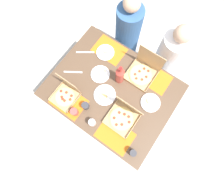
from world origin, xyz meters
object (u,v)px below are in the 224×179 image
object	(u,v)px
cup_clear_left	(75,112)
cup_dark	(92,123)
plate_near_right	(100,74)
plate_far_right	(105,52)
diner_left_seat	(127,35)
pizza_box_corner_left	(123,116)
plate_far_left	(150,102)
cup_clear_right	(86,106)
diner_right_seat	(166,59)
plate_near_left	(105,95)
pizza_box_center	(143,71)
cup_spare	(133,153)
soda_bottle	(120,75)
pizza_box_corner_right	(66,94)

from	to	relation	value
cup_clear_left	cup_dark	size ratio (longest dim) A/B	1.00
plate_near_right	plate_far_right	world-z (taller)	same
cup_dark	diner_left_seat	xyz separation A→B (m)	(-0.35, 1.20, -0.26)
pizza_box_corner_left	plate_far_left	bearing A→B (deg)	61.97
cup_clear_right	diner_right_seat	world-z (taller)	diner_right_seat
pizza_box_corner_left	plate_near_left	world-z (taller)	pizza_box_corner_left
pizza_box_center	plate_near_right	world-z (taller)	pizza_box_center
plate_far_right	cup_spare	bearing A→B (deg)	-40.85
plate_far_left	cup_spare	size ratio (longest dim) A/B	2.10
cup_clear_left	diner_left_seat	distance (m)	1.25
plate_far_right	cup_clear_right	distance (m)	0.67
plate_near_right	diner_left_seat	bearing A→B (deg)	97.60
soda_bottle	plate_far_left	bearing A→B (deg)	-3.83
cup_clear_left	diner_left_seat	world-z (taller)	diner_left_seat
plate_far_left	cup_spare	distance (m)	0.54
soda_bottle	cup_dark	distance (m)	0.56
pizza_box_corner_left	cup_spare	distance (m)	0.36
pizza_box_corner_right	cup_clear_left	bearing A→B (deg)	-26.45
cup_clear_right	diner_right_seat	bearing A→B (deg)	69.20
diner_left_seat	cup_clear_left	bearing A→B (deg)	-83.75
pizza_box_corner_right	diner_left_seat	world-z (taller)	diner_left_seat
plate_far_left	pizza_box_corner_left	bearing A→B (deg)	-118.03
diner_left_seat	soda_bottle	bearing A→B (deg)	-64.68
plate_far_left	diner_right_seat	world-z (taller)	diner_right_seat
pizza_box_corner_right	cup_dark	xyz separation A→B (m)	(0.41, -0.08, 0.00)
cup_dark	cup_spare	bearing A→B (deg)	-0.70
pizza_box_corner_right	diner_right_seat	xyz separation A→B (m)	(0.66, 1.12, -0.26)
pizza_box_corner_right	pizza_box_corner_left	bearing A→B (deg)	14.16
plate_near_right	cup_dark	xyz separation A→B (m)	(0.25, -0.48, 0.04)
plate_near_right	plate_near_left	world-z (taller)	same
pizza_box_corner_left	diner_left_seat	bearing A→B (deg)	120.50
diner_left_seat	diner_right_seat	size ratio (longest dim) A/B	1.02
diner_left_seat	cup_clear_right	bearing A→B (deg)	-80.39
pizza_box_center	diner_right_seat	distance (m)	0.53
pizza_box_corner_right	cup_dark	bearing A→B (deg)	-10.97
plate_near_right	plate_far_left	xyz separation A→B (m)	(0.62, 0.04, 0.00)
diner_right_seat	pizza_box_corner_right	bearing A→B (deg)	-120.65
pizza_box_center	plate_near_right	distance (m)	0.47
plate_far_left	cup_spare	bearing A→B (deg)	-77.49
plate_near_left	cup_clear_right	bearing A→B (deg)	-112.37
pizza_box_center	cup_spare	bearing A→B (deg)	-64.37
plate_far_left	diner_left_seat	bearing A→B (deg)	136.91
cup_clear_left	diner_right_seat	bearing A→B (deg)	68.82
cup_clear_right	diner_right_seat	distance (m)	1.20
pizza_box_center	cup_dark	size ratio (longest dim) A/B	3.37
plate_near_right	plate_far_left	bearing A→B (deg)	4.03
pizza_box_corner_left	cup_clear_left	xyz separation A→B (m)	(-0.43, -0.25, -0.00)
pizza_box_corner_left	plate_far_right	xyz separation A→B (m)	(-0.58, 0.49, -0.04)
pizza_box_corner_left	cup_clear_right	xyz separation A→B (m)	(-0.38, -0.14, -0.00)
pizza_box_center	plate_near_left	bearing A→B (deg)	-113.37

